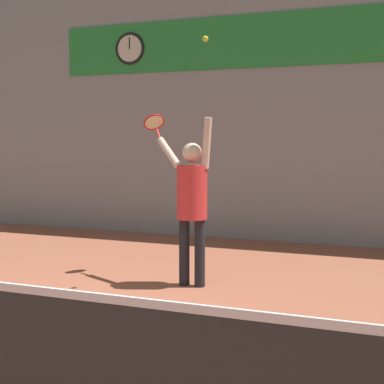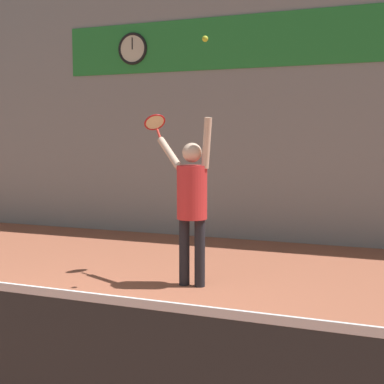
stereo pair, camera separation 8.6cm
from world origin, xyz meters
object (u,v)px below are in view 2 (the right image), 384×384
at_px(scoreboard_clock, 133,49).
at_px(tennis_ball, 205,39).
at_px(tennis_player, 192,198).
at_px(tennis_racket, 155,123).

height_order(scoreboard_clock, tennis_ball, scoreboard_clock).
bearing_deg(tennis_ball, tennis_player, 161.14).
distance_m(scoreboard_clock, tennis_racket, 3.51).
bearing_deg(scoreboard_clock, tennis_ball, -51.22).
relative_size(tennis_player, tennis_ball, 29.22).
xyz_separation_m(tennis_player, tennis_racket, (-0.70, 0.46, 0.92)).
bearing_deg(scoreboard_clock, tennis_player, -52.79).
height_order(tennis_racket, tennis_ball, tennis_ball).
xyz_separation_m(scoreboard_clock, tennis_racket, (1.70, -2.69, -1.48)).
bearing_deg(scoreboard_clock, tennis_racket, -57.77).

